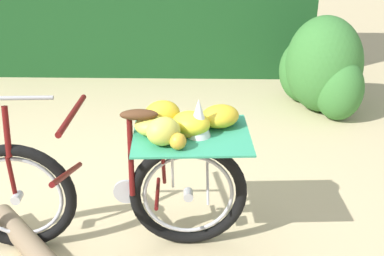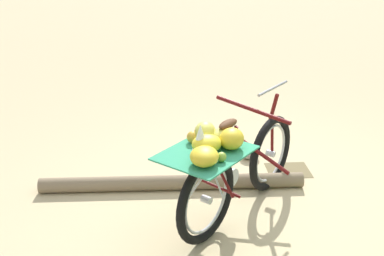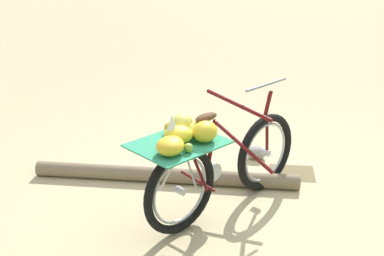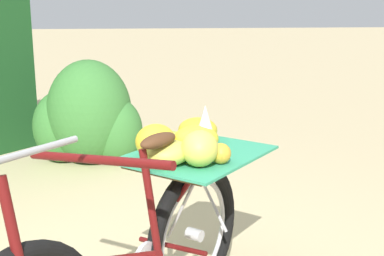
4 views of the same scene
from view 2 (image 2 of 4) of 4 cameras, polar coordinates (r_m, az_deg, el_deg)
The scene contains 5 objects.
ground_plane at distance 4.29m, azimuth 9.49°, elevation -9.90°, with size 60.00×60.00×0.00m, color #C6B284.
bicycle at distance 3.88m, azimuth 4.97°, elevation -4.41°, with size 1.39×1.55×1.03m.
fallen_log at distance 4.54m, azimuth -2.40°, elevation -6.64°, with size 0.14×0.14×2.53m, color #7F6B51.
path_stone at distance 5.18m, azimuth 7.06°, elevation -3.03°, with size 0.21×0.18×0.13m, color gray.
leaf_litter_patch at distance 5.01m, azimuth 11.61°, elevation -5.04°, with size 0.44×0.36×0.01m, color olive.
Camera 2 is at (0.93, 3.53, 2.26)m, focal length 43.86 mm.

